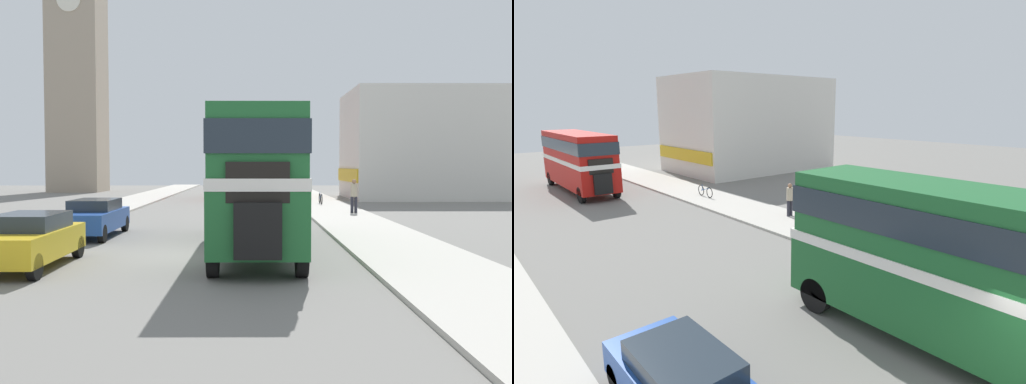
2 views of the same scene
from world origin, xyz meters
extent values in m
cube|color=#1E602D|center=(2.14, 1.50, 1.30)|extent=(2.42, 10.96, 1.61)
cube|color=white|center=(2.14, 1.50, 2.25)|extent=(2.44, 11.02, 0.29)
cube|color=#1E602D|center=(2.14, 1.50, 3.27)|extent=(2.37, 10.74, 1.75)
cube|color=#232D38|center=(2.14, 1.50, 3.36)|extent=(2.44, 10.85, 0.79)
cylinder|color=black|center=(1.08, 6.03, 0.53)|extent=(0.28, 1.05, 1.05)
cylinder|color=black|center=(3.21, 6.03, 0.53)|extent=(0.28, 1.05, 1.05)
cube|color=#B2140F|center=(1.02, 29.15, 1.32)|extent=(2.49, 9.69, 1.64)
cube|color=white|center=(1.02, 29.15, 2.28)|extent=(2.52, 9.74, 0.30)
cube|color=#B2140F|center=(1.02, 29.15, 3.32)|extent=(2.44, 9.50, 1.78)
cube|color=#232D38|center=(1.02, 29.15, 3.41)|extent=(2.52, 9.60, 0.80)
cube|color=black|center=(1.02, 24.21, 1.24)|extent=(1.12, 0.20, 1.31)
cube|color=black|center=(1.02, 24.34, 2.34)|extent=(1.50, 0.12, 0.95)
cylinder|color=black|center=(-0.08, 25.15, 0.53)|extent=(0.28, 1.05, 1.05)
cylinder|color=black|center=(2.13, 25.15, 0.53)|extent=(0.28, 1.05, 1.05)
cylinder|color=black|center=(-0.08, 33.05, 0.53)|extent=(0.28, 1.05, 1.05)
cylinder|color=black|center=(2.13, 33.05, 0.53)|extent=(0.28, 1.05, 1.05)
cube|color=#232D38|center=(-3.95, 4.90, 1.20)|extent=(1.52, 2.31, 0.42)
cylinder|color=black|center=(-4.72, 6.49, 0.32)|extent=(0.20, 0.64, 0.64)
cylinder|color=black|center=(-3.19, 6.49, 0.32)|extent=(0.20, 0.64, 0.64)
cylinder|color=#282833|center=(7.44, 13.97, 0.56)|extent=(0.17, 0.17, 0.89)
cylinder|color=#282833|center=(7.64, 13.97, 0.56)|extent=(0.17, 0.17, 0.89)
cylinder|color=tan|center=(7.54, 13.97, 1.36)|extent=(0.37, 0.37, 0.70)
sphere|color=#9E7051|center=(7.54, 13.97, 1.83)|extent=(0.24, 0.24, 0.24)
torus|color=black|center=(6.60, 20.64, 0.48)|extent=(0.05, 0.71, 0.71)
torus|color=black|center=(6.60, 21.69, 0.48)|extent=(0.05, 0.71, 0.71)
cylinder|color=#234C93|center=(6.60, 21.17, 0.62)|extent=(0.04, 1.06, 0.34)
cylinder|color=#234C93|center=(6.60, 21.54, 0.69)|extent=(0.04, 0.04, 0.43)
cube|color=silver|center=(17.07, 29.80, 4.35)|extent=(14.35, 9.50, 8.71)
cube|color=gold|center=(9.83, 29.80, 1.92)|extent=(0.12, 9.03, 1.04)
camera|label=1|loc=(2.01, -16.77, 2.69)|focal=40.00mm
camera|label=2|loc=(-7.15, -1.39, 6.02)|focal=28.00mm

